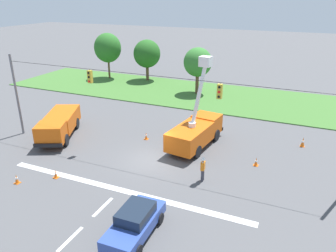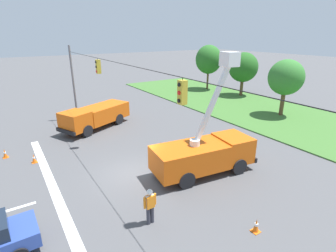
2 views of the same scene
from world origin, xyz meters
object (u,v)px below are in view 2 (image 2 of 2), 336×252
at_px(road_worker, 150,204).
at_px(traffic_cone_foreground_left, 34,158).
at_px(utility_truck_bucket_lift, 204,152).
at_px(utility_truck_support_near, 96,115).
at_px(tree_far_west, 209,60).
at_px(traffic_cone_mid_left, 5,153).
at_px(traffic_cone_foreground_right, 161,146).
at_px(tree_centre, 286,78).
at_px(traffic_cone_near_bucket, 256,226).
at_px(tree_west, 243,67).

xyz_separation_m(road_worker, traffic_cone_foreground_left, (-9.43, -3.68, -0.70)).
height_order(utility_truck_bucket_lift, utility_truck_support_near, utility_truck_bucket_lift).
height_order(tree_far_west, utility_truck_bucket_lift, utility_truck_bucket_lift).
relative_size(road_worker, traffic_cone_foreground_left, 2.83).
bearing_deg(traffic_cone_mid_left, road_worker, 24.96).
distance_m(road_worker, traffic_cone_foreground_left, 10.15).
distance_m(utility_truck_support_near, traffic_cone_foreground_right, 7.79).
bearing_deg(traffic_cone_foreground_left, road_worker, 21.29).
distance_m(road_worker, traffic_cone_foreground_right, 8.09).
distance_m(tree_centre, traffic_cone_near_bucket, 19.31).
height_order(tree_centre, road_worker, tree_centre).
distance_m(tree_west, utility_truck_support_near, 21.40).
bearing_deg(traffic_cone_near_bucket, tree_centre, 122.17).
distance_m(tree_centre, traffic_cone_foreground_left, 23.73).
xyz_separation_m(utility_truck_bucket_lift, road_worker, (2.25, -5.04, -0.39)).
bearing_deg(tree_centre, traffic_cone_foreground_right, -88.20).
xyz_separation_m(tree_far_west, utility_truck_bucket_lift, (19.47, -17.06, -3.14)).
bearing_deg(tree_far_west, road_worker, -45.51).
xyz_separation_m(tree_centre, traffic_cone_foreground_left, (-2.33, -23.32, -3.71)).
distance_m(tree_centre, utility_truck_bucket_lift, 15.61).
xyz_separation_m(traffic_cone_foreground_left, traffic_cone_foreground_right, (2.81, 8.26, 0.01)).
relative_size(utility_truck_bucket_lift, traffic_cone_foreground_left, 11.59).
bearing_deg(traffic_cone_mid_left, traffic_cone_foreground_left, 40.11).
bearing_deg(road_worker, tree_far_west, 134.49).
bearing_deg(tree_centre, traffic_cone_foreground_left, -95.71).
height_order(tree_far_west, road_worker, tree_far_west).
relative_size(tree_far_west, traffic_cone_near_bucket, 10.18).
bearing_deg(traffic_cone_mid_left, tree_west, 99.12).
distance_m(tree_centre, traffic_cone_mid_left, 25.55).
xyz_separation_m(tree_west, utility_truck_bucket_lift, (13.66, -18.19, -2.51)).
bearing_deg(utility_truck_bucket_lift, road_worker, -65.98).
distance_m(tree_west, utility_truck_bucket_lift, 22.89).
distance_m(road_worker, traffic_cone_near_bucket, 4.73).
distance_m(tree_far_west, utility_truck_bucket_lift, 26.08).
height_order(tree_far_west, tree_centre, tree_far_west).
relative_size(utility_truck_bucket_lift, traffic_cone_foreground_right, 11.26).
relative_size(traffic_cone_foreground_right, traffic_cone_mid_left, 0.97).
height_order(traffic_cone_foreground_left, traffic_cone_mid_left, traffic_cone_mid_left).
bearing_deg(tree_west, road_worker, -55.60).
relative_size(utility_truck_bucket_lift, utility_truck_support_near, 1.03).
relative_size(tree_west, tree_centre, 1.01).
distance_m(traffic_cone_foreground_right, traffic_cone_near_bucket, 9.67).
distance_m(utility_truck_support_near, traffic_cone_foreground_left, 7.39).
relative_size(traffic_cone_foreground_left, traffic_cone_mid_left, 0.94).
distance_m(tree_far_west, utility_truck_support_near, 21.72).
xyz_separation_m(traffic_cone_foreground_left, traffic_cone_near_bucket, (12.42, 7.28, 0.02)).
bearing_deg(traffic_cone_foreground_right, road_worker, -34.68).
distance_m(road_worker, traffic_cone_mid_left, 12.52).
relative_size(traffic_cone_foreground_left, traffic_cone_foreground_right, 0.97).
xyz_separation_m(tree_far_west, road_worker, (21.71, -22.11, -3.54)).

